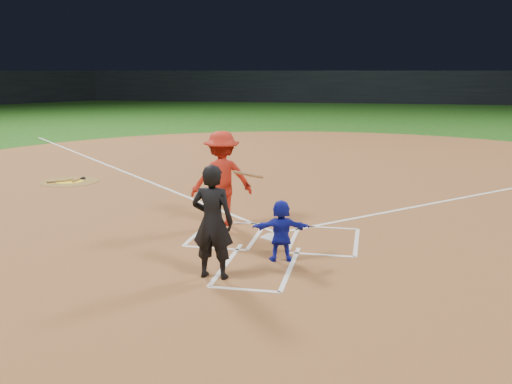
% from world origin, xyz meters
% --- Properties ---
extents(ground, '(120.00, 120.00, 0.00)m').
position_xyz_m(ground, '(0.00, 0.00, 0.00)').
color(ground, '#194B12').
rests_on(ground, ground).
extents(home_plate_dirt, '(28.00, 28.00, 0.01)m').
position_xyz_m(home_plate_dirt, '(0.00, 6.00, 0.01)').
color(home_plate_dirt, brown).
rests_on(home_plate_dirt, ground).
extents(stadium_wall_far, '(80.00, 1.20, 3.20)m').
position_xyz_m(stadium_wall_far, '(0.00, 48.00, 1.60)').
color(stadium_wall_far, black).
rests_on(stadium_wall_far, ground).
extents(home_plate, '(0.60, 0.60, 0.02)m').
position_xyz_m(home_plate, '(0.00, 0.00, 0.02)').
color(home_plate, white).
rests_on(home_plate, home_plate_dirt).
extents(on_deck_circle, '(1.70, 1.70, 0.01)m').
position_xyz_m(on_deck_circle, '(-6.92, 4.46, 0.02)').
color(on_deck_circle, brown).
rests_on(on_deck_circle, home_plate_dirt).
extents(on_deck_logo, '(0.80, 0.80, 0.00)m').
position_xyz_m(on_deck_logo, '(-6.92, 4.46, 0.02)').
color(on_deck_logo, yellow).
rests_on(on_deck_logo, on_deck_circle).
extents(on_deck_bat_a, '(0.15, 0.84, 0.06)m').
position_xyz_m(on_deck_bat_a, '(-6.77, 4.71, 0.05)').
color(on_deck_bat_a, olive).
rests_on(on_deck_bat_a, on_deck_circle).
extents(on_deck_bat_b, '(0.67, 0.61, 0.06)m').
position_xyz_m(on_deck_bat_b, '(-7.12, 4.36, 0.05)').
color(on_deck_bat_b, olive).
rests_on(on_deck_bat_b, on_deck_circle).
extents(bat_weight_donut, '(0.19, 0.19, 0.05)m').
position_xyz_m(bat_weight_donut, '(-6.72, 4.86, 0.05)').
color(bat_weight_donut, black).
rests_on(bat_weight_donut, on_deck_circle).
extents(catcher, '(1.04, 0.53, 1.08)m').
position_xyz_m(catcher, '(0.33, -1.34, 0.55)').
color(catcher, '#151EB2').
rests_on(catcher, home_plate_dirt).
extents(umpire, '(0.68, 0.46, 1.83)m').
position_xyz_m(umpire, '(-0.59, -2.38, 0.92)').
color(umpire, black).
rests_on(umpire, home_plate_dirt).
extents(chalk_markings, '(28.35, 17.32, 0.01)m').
position_xyz_m(chalk_markings, '(0.00, 5.29, 0.01)').
color(chalk_markings, white).
rests_on(chalk_markings, home_plate_dirt).
extents(batter_at_plate, '(1.59, 1.19, 2.00)m').
position_xyz_m(batter_at_plate, '(-1.26, 0.71, 1.01)').
color(batter_at_plate, red).
rests_on(batter_at_plate, home_plate_dirt).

